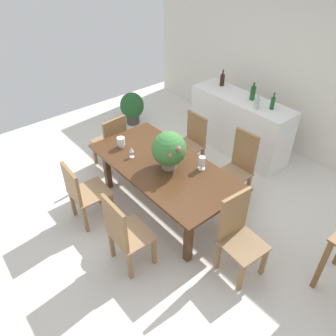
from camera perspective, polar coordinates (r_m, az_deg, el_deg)
The scene contains 19 objects.
ground_plane at distance 4.77m, azimuth -0.05°, elevation -6.30°, with size 7.04×7.04×0.00m, color silver.
back_wall at distance 5.86m, azimuth 20.62°, elevation 14.98°, with size 6.40×0.10×2.60m, color silver.
dining_table at distance 4.32m, azimuth -0.79°, elevation -0.42°, with size 2.08×1.02×0.74m.
chair_head_end at distance 5.29m, azimuth -9.54°, elevation 4.81°, with size 0.47×0.48×0.90m.
chair_far_left at distance 5.20m, azimuth 4.06°, elevation 4.78°, with size 0.44×0.43×0.92m.
chair_near_left at distance 4.36m, azimuth -14.50°, elevation -3.90°, with size 0.47×0.48×0.90m.
chair_far_right at distance 4.69m, azimuth 12.00°, elevation 0.52°, with size 0.41×0.47×1.03m.
chair_near_right at distance 3.71m, azimuth -7.70°, elevation -10.75°, with size 0.48×0.41×0.99m.
chair_foot_end at distance 3.74m, azimuth 11.89°, elevation -10.61°, with size 0.47×0.46×1.03m.
flower_centerpiece at distance 4.07m, azimuth 0.16°, elevation 3.20°, with size 0.45×0.43×0.49m.
crystal_vase_left at distance 4.60m, azimuth -8.07°, elevation 4.52°, with size 0.11×0.11×0.15m.
crystal_vase_center_near at distance 4.16m, azimuth 5.82°, elevation 1.00°, with size 0.10×0.10×0.18m.
wine_glass at distance 4.38m, azimuth -6.29°, elevation 3.05°, with size 0.06×0.06×0.15m.
kitchen_counter at distance 5.76m, azimuth 12.08°, elevation 7.23°, with size 1.77×0.55×0.98m, color white.
wine_bottle_amber at distance 5.26m, azimuth 17.51°, elevation 10.61°, with size 0.06×0.06×0.26m.
wine_bottle_green at distance 5.47m, azimuth 14.35°, elevation 12.38°, with size 0.08×0.08×0.28m.
wine_bottle_tall at distance 5.20m, azimuth 15.02°, elevation 10.72°, with size 0.07×0.07×0.24m.
wine_bottle_dark at distance 5.91m, azimuth 9.30°, elevation 14.71°, with size 0.08×0.08×0.27m.
potted_plant_floor at distance 6.59m, azimuth -6.18°, elevation 10.38°, with size 0.46×0.46×0.63m.
Camera 1 is at (2.68, -2.23, 3.27)m, focal length 35.53 mm.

